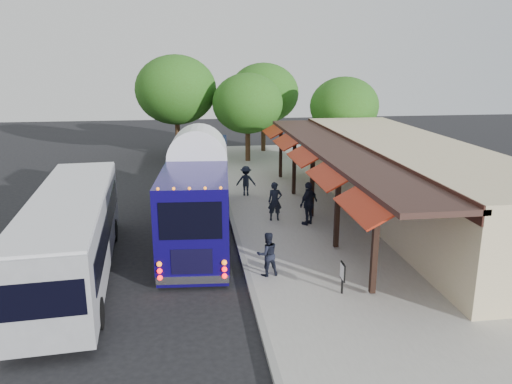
{
  "coord_description": "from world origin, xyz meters",
  "views": [
    {
      "loc": [
        -1.83,
        -17.83,
        7.44
      ],
      "look_at": [
        0.99,
        2.85,
        1.8
      ],
      "focal_mm": 35.0,
      "sensor_mm": 36.0,
      "label": 1
    }
  ],
  "objects_px": {
    "ped_a": "(275,201)",
    "coach_bus": "(199,189)",
    "ped_b": "(267,254)",
    "sign_board": "(343,273)",
    "city_bus": "(72,232)",
    "ped_c": "(309,203)",
    "ped_d": "(246,181)"
  },
  "relations": [
    {
      "from": "coach_bus",
      "to": "ped_c",
      "type": "bearing_deg",
      "value": 4.42
    },
    {
      "from": "ped_b",
      "to": "ped_c",
      "type": "xyz_separation_m",
      "value": [
        2.69,
        5.14,
        0.2
      ]
    },
    {
      "from": "coach_bus",
      "to": "ped_b",
      "type": "distance_m",
      "value": 5.65
    },
    {
      "from": "ped_d",
      "to": "city_bus",
      "type": "bearing_deg",
      "value": 62.6
    },
    {
      "from": "ped_c",
      "to": "ped_d",
      "type": "xyz_separation_m",
      "value": [
        -2.21,
        5.25,
        -0.17
      ]
    },
    {
      "from": "ped_b",
      "to": "ped_c",
      "type": "relative_size",
      "value": 0.79
    },
    {
      "from": "city_bus",
      "to": "sign_board",
      "type": "height_order",
      "value": "city_bus"
    },
    {
      "from": "city_bus",
      "to": "ped_b",
      "type": "relative_size",
      "value": 7.17
    },
    {
      "from": "coach_bus",
      "to": "sign_board",
      "type": "distance_m",
      "value": 8.14
    },
    {
      "from": "ped_b",
      "to": "ped_d",
      "type": "xyz_separation_m",
      "value": [
        0.47,
        10.39,
        0.03
      ]
    },
    {
      "from": "ped_c",
      "to": "sign_board",
      "type": "xyz_separation_m",
      "value": [
        -0.55,
        -6.84,
        -0.28
      ]
    },
    {
      "from": "city_bus",
      "to": "ped_a",
      "type": "bearing_deg",
      "value": 26.78
    },
    {
      "from": "coach_bus",
      "to": "sign_board",
      "type": "xyz_separation_m",
      "value": [
        4.3,
        -6.81,
        -1.13
      ]
    },
    {
      "from": "coach_bus",
      "to": "ped_c",
      "type": "xyz_separation_m",
      "value": [
        4.85,
        0.03,
        -0.85
      ]
    },
    {
      "from": "ped_d",
      "to": "ped_b",
      "type": "bearing_deg",
      "value": 97.63
    },
    {
      "from": "ped_c",
      "to": "ped_d",
      "type": "distance_m",
      "value": 5.7
    },
    {
      "from": "ped_c",
      "to": "ped_d",
      "type": "bearing_deg",
      "value": -106.07
    },
    {
      "from": "city_bus",
      "to": "ped_d",
      "type": "relative_size",
      "value": 6.86
    },
    {
      "from": "ped_b",
      "to": "sign_board",
      "type": "xyz_separation_m",
      "value": [
        2.14,
        -1.7,
        -0.07
      ]
    },
    {
      "from": "coach_bus",
      "to": "ped_c",
      "type": "height_order",
      "value": "coach_bus"
    },
    {
      "from": "ped_b",
      "to": "ped_d",
      "type": "relative_size",
      "value": 0.96
    },
    {
      "from": "ped_a",
      "to": "sign_board",
      "type": "xyz_separation_m",
      "value": [
        0.84,
        -7.66,
        -0.19
      ]
    },
    {
      "from": "ped_b",
      "to": "ped_d",
      "type": "height_order",
      "value": "ped_d"
    },
    {
      "from": "ped_a",
      "to": "ped_c",
      "type": "height_order",
      "value": "ped_c"
    },
    {
      "from": "ped_c",
      "to": "city_bus",
      "type": "bearing_deg",
      "value": -15.88
    },
    {
      "from": "ped_a",
      "to": "ped_c",
      "type": "xyz_separation_m",
      "value": [
        1.39,
        -0.82,
        0.09
      ]
    },
    {
      "from": "coach_bus",
      "to": "ped_c",
      "type": "relative_size",
      "value": 5.93
    },
    {
      "from": "ped_a",
      "to": "coach_bus",
      "type": "bearing_deg",
      "value": -165.83
    },
    {
      "from": "ped_d",
      "to": "sign_board",
      "type": "height_order",
      "value": "ped_d"
    },
    {
      "from": "ped_b",
      "to": "ped_d",
      "type": "bearing_deg",
      "value": -102.68
    },
    {
      "from": "coach_bus",
      "to": "ped_a",
      "type": "bearing_deg",
      "value": 17.79
    },
    {
      "from": "ped_a",
      "to": "ped_b",
      "type": "xyz_separation_m",
      "value": [
        -1.3,
        -5.95,
        -0.11
      ]
    }
  ]
}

